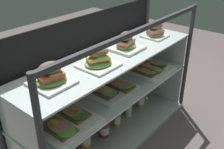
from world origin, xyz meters
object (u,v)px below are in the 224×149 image
at_px(juice_bottle_near_post, 141,99).
at_px(open_sandwich_tray_center, 110,88).
at_px(plated_roll_sandwich_far_left, 51,76).
at_px(plated_roll_sandwich_left_of_center, 155,31).
at_px(juice_bottle_back_left, 117,118).
at_px(plated_roll_sandwich_far_right, 126,43).
at_px(juice_bottle_front_fourth, 104,128).
at_px(open_sandwich_tray_left_of_center, 67,121).
at_px(plated_roll_sandwich_mid_right, 98,60).
at_px(juice_bottle_front_second, 128,107).
at_px(open_sandwich_tray_far_right, 150,68).
at_px(juice_bottle_tucked_behind, 85,137).

bearing_deg(juice_bottle_near_post, open_sandwich_tray_center, -176.94).
xyz_separation_m(plated_roll_sandwich_far_left, plated_roll_sandwich_left_of_center, (0.98, -0.03, 0.00)).
bearing_deg(juice_bottle_back_left, juice_bottle_near_post, 1.32).
relative_size(plated_roll_sandwich_far_right, juice_bottle_near_post, 0.99).
bearing_deg(juice_bottle_front_fourth, plated_roll_sandwich_far_left, -176.52).
height_order(open_sandwich_tray_left_of_center, juice_bottle_back_left, open_sandwich_tray_left_of_center).
height_order(plated_roll_sandwich_left_of_center, open_sandwich_tray_center, plated_roll_sandwich_left_of_center).
bearing_deg(juice_bottle_front_fourth, plated_roll_sandwich_mid_right, -150.29).
bearing_deg(juice_bottle_back_left, plated_roll_sandwich_left_of_center, -8.13).
relative_size(open_sandwich_tray_left_of_center, open_sandwich_tray_center, 1.00).
bearing_deg(plated_roll_sandwich_mid_right, plated_roll_sandwich_far_right, 6.92).
distance_m(plated_roll_sandwich_far_right, open_sandwich_tray_left_of_center, 0.66).
height_order(plated_roll_sandwich_far_left, open_sandwich_tray_center, plated_roll_sandwich_far_left).
bearing_deg(juice_bottle_front_second, plated_roll_sandwich_left_of_center, -18.44).
relative_size(plated_roll_sandwich_far_right, juice_bottle_front_fourth, 1.06).
xyz_separation_m(open_sandwich_tray_left_of_center, open_sandwich_tray_center, (0.44, 0.05, 0.00)).
distance_m(plated_roll_sandwich_mid_right, open_sandwich_tray_left_of_center, 0.40).
xyz_separation_m(open_sandwich_tray_center, juice_bottle_front_fourth, (-0.05, 0.01, -0.32)).
xyz_separation_m(open_sandwich_tray_far_right, juice_bottle_back_left, (-0.34, 0.06, -0.32)).
xyz_separation_m(juice_bottle_back_left, juice_bottle_near_post, (0.34, 0.01, 0.00)).
bearing_deg(plated_roll_sandwich_far_right, plated_roll_sandwich_mid_right, -173.08).
bearing_deg(juice_bottle_back_left, juice_bottle_tucked_behind, 178.10).
height_order(open_sandwich_tray_left_of_center, juice_bottle_front_fourth, open_sandwich_tray_left_of_center).
bearing_deg(plated_roll_sandwich_mid_right, open_sandwich_tray_far_right, 0.94).
distance_m(juice_bottle_tucked_behind, juice_bottle_back_left, 0.34).
bearing_deg(juice_bottle_front_second, plated_roll_sandwich_mid_right, -168.86).
xyz_separation_m(open_sandwich_tray_center, juice_bottle_tucked_behind, (-0.23, 0.03, -0.30)).
bearing_deg(juice_bottle_front_second, open_sandwich_tray_center, -173.22).
relative_size(plated_roll_sandwich_far_right, juice_bottle_back_left, 1.05).
height_order(plated_roll_sandwich_far_left, open_sandwich_tray_left_of_center, plated_roll_sandwich_far_left).
distance_m(juice_bottle_tucked_behind, juice_bottle_front_second, 0.51).
bearing_deg(open_sandwich_tray_center, open_sandwich_tray_left_of_center, -173.50).
height_order(plated_roll_sandwich_mid_right, plated_roll_sandwich_left_of_center, same).
xyz_separation_m(juice_bottle_back_left, juice_bottle_front_second, (0.17, 0.02, 0.00)).
relative_size(plated_roll_sandwich_far_left, plated_roll_sandwich_left_of_center, 1.19).
distance_m(plated_roll_sandwich_far_left, open_sandwich_tray_center, 0.57).
distance_m(open_sandwich_tray_far_right, juice_bottle_front_second, 0.37).
relative_size(plated_roll_sandwich_mid_right, open_sandwich_tray_center, 0.62).
relative_size(plated_roll_sandwich_far_right, juice_bottle_tucked_behind, 0.85).
height_order(plated_roll_sandwich_left_of_center, open_sandwich_tray_left_of_center, plated_roll_sandwich_left_of_center).
relative_size(plated_roll_sandwich_mid_right, plated_roll_sandwich_left_of_center, 1.23).
distance_m(open_sandwich_tray_far_right, juice_bottle_near_post, 0.32).
relative_size(juice_bottle_front_fourth, juice_bottle_near_post, 0.93).
height_order(open_sandwich_tray_left_of_center, open_sandwich_tray_far_right, open_sandwich_tray_left_of_center).
bearing_deg(open_sandwich_tray_left_of_center, juice_bottle_tucked_behind, 20.32).
distance_m(plated_roll_sandwich_left_of_center, juice_bottle_front_second, 0.66).
height_order(open_sandwich_tray_center, juice_bottle_front_second, open_sandwich_tray_center).
bearing_deg(plated_roll_sandwich_mid_right, plated_roll_sandwich_left_of_center, 1.32).
bearing_deg(plated_roll_sandwich_left_of_center, plated_roll_sandwich_far_left, 178.46).
height_order(open_sandwich_tray_far_right, juice_bottle_near_post, open_sandwich_tray_far_right).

